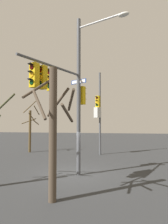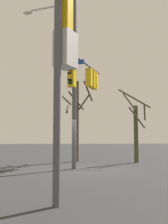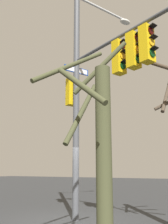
# 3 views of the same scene
# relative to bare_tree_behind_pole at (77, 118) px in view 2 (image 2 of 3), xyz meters

# --- Properties ---
(ground_plane) EXTENTS (80.00, 80.00, 0.00)m
(ground_plane) POSITION_rel_bare_tree_behind_pole_xyz_m (-0.05, -3.95, -2.85)
(ground_plane) COLOR #2F3132
(main_signal_pole_assembly) EXTENTS (4.87, 4.63, 9.32)m
(main_signal_pole_assembly) POSITION_rel_bare_tree_behind_pole_xyz_m (-0.04, -2.81, 2.31)
(main_signal_pole_assembly) COLOR #4C4F54
(main_signal_pole_assembly) RESTS_ON ground
(secondary_pole_assembly) EXTENTS (0.68, 0.76, 7.81)m
(secondary_pole_assembly) POSITION_rel_bare_tree_behind_pole_xyz_m (-1.00, -10.72, 1.29)
(secondary_pole_assembly) COLOR #4C4F54
(secondary_pole_assembly) RESTS_ON ground
(bare_tree_behind_pole) EXTENTS (2.13, 2.04, 5.28)m
(bare_tree_behind_pole) POSITION_rel_bare_tree_behind_pole_xyz_m (0.00, 0.00, 0.00)
(bare_tree_behind_pole) COLOR #493D30
(bare_tree_behind_pole) RESTS_ON ground
(bare_tree_across_street) EXTENTS (1.99, 1.63, 4.53)m
(bare_tree_across_street) POSITION_rel_bare_tree_behind_pole_xyz_m (3.67, -1.06, -0.75)
(bare_tree_across_street) COLOR #44472B
(bare_tree_across_street) RESTS_ON ground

